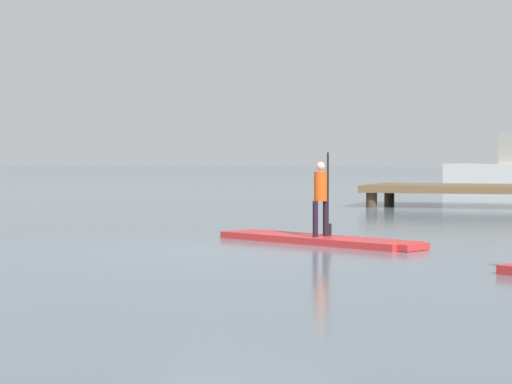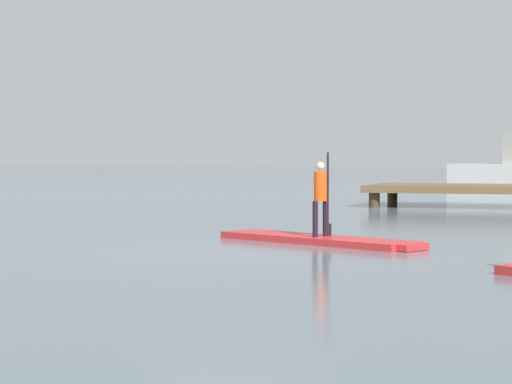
% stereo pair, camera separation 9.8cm
% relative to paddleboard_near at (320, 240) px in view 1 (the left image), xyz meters
% --- Properties ---
extents(ground_plane, '(240.00, 240.00, 0.00)m').
position_rel_paddleboard_near_xyz_m(ground_plane, '(-0.72, -1.71, -0.05)').
color(ground_plane, slate).
extents(paddleboard_near, '(3.44, 2.19, 0.10)m').
position_rel_paddleboard_near_xyz_m(paddleboard_near, '(0.00, 0.00, 0.00)').
color(paddleboard_near, red).
rests_on(paddleboard_near, ground).
extents(paddler_child_solo, '(0.26, 0.36, 1.24)m').
position_rel_paddleboard_near_xyz_m(paddler_child_solo, '(0.01, 0.01, 0.67)').
color(paddler_child_solo, black).
rests_on(paddler_child_solo, paddleboard_near).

